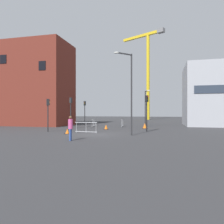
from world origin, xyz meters
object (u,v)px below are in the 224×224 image
object	(u,v)px
traffic_light_median	(48,109)
pedestrian_walking	(70,126)
traffic_cone_on_verge	(106,127)
traffic_light_crosswalk	(147,107)
traffic_light_island	(71,108)
construction_crane	(148,64)
traffic_cone_orange	(67,131)
streetlamp_tall	(129,87)
traffic_cone_by_barrier	(145,126)
streetlamp_short	(146,104)
traffic_light_near	(85,109)

from	to	relation	value
traffic_light_median	pedestrian_walking	world-z (taller)	traffic_light_median
pedestrian_walking	traffic_cone_on_verge	distance (m)	10.73
traffic_light_crosswalk	traffic_light_island	xyz separation A→B (m)	(-9.87, 2.08, 0.04)
traffic_light_crosswalk	traffic_light_median	world-z (taller)	traffic_light_crosswalk
construction_crane	traffic_cone_orange	world-z (taller)	construction_crane
streetlamp_tall	traffic_cone_orange	xyz separation A→B (m)	(-6.10, 0.05, -4.12)
traffic_light_median	traffic_cone_by_barrier	world-z (taller)	traffic_light_median
construction_crane	traffic_light_island	size ratio (longest dim) A/B	6.09
traffic_light_crosswalk	traffic_light_island	distance (m)	10.09
traffic_cone_orange	traffic_light_island	bearing A→B (deg)	111.89
streetlamp_short	traffic_cone_on_verge	size ratio (longest dim) A/B	9.02
traffic_light_median	pedestrian_walking	xyz separation A→B (m)	(5.39, -6.08, -1.32)
traffic_cone_on_verge	traffic_cone_by_barrier	bearing A→B (deg)	30.35
construction_crane	traffic_light_crosswalk	size ratio (longest dim) A/B	6.18
streetlamp_short	traffic_cone_on_verge	bearing A→B (deg)	-126.58
traffic_light_island	pedestrian_walking	world-z (taller)	traffic_light_island
traffic_light_near	traffic_cone_orange	distance (m)	13.45
traffic_light_near	traffic_light_median	world-z (taller)	traffic_light_near
traffic_cone_orange	pedestrian_walking	bearing A→B (deg)	-62.00
streetlamp_short	pedestrian_walking	bearing A→B (deg)	-104.08
construction_crane	pedestrian_walking	xyz separation A→B (m)	(-2.17, -45.69, -14.29)
streetlamp_tall	traffic_light_island	xyz separation A→B (m)	(-8.68, 6.47, -1.69)
traffic_cone_by_barrier	streetlamp_tall	bearing A→B (deg)	-93.77
streetlamp_tall	traffic_cone_on_verge	xyz separation A→B (m)	(-3.89, 6.23, -4.10)
streetlamp_tall	traffic_cone_on_verge	world-z (taller)	streetlamp_tall
streetlamp_tall	traffic_light_island	distance (m)	10.96
traffic_light_near	pedestrian_walking	xyz separation A→B (m)	(5.53, -17.38, -1.52)
traffic_light_median	traffic_cone_by_barrier	bearing A→B (deg)	36.81
traffic_cone_by_barrier	traffic_cone_on_verge	bearing A→B (deg)	-149.65
traffic_light_crosswalk	traffic_light_near	distance (m)	13.46
streetlamp_tall	streetlamp_short	distance (m)	12.15
traffic_light_crosswalk	traffic_light_island	world-z (taller)	traffic_light_island
traffic_light_near	traffic_cone_orange	bearing A→B (deg)	-76.33
traffic_cone_orange	traffic_cone_on_verge	bearing A→B (deg)	70.38
construction_crane	traffic_cone_on_verge	distance (m)	38.19
traffic_light_near	traffic_cone_on_verge	distance (m)	8.87
traffic_light_crosswalk	streetlamp_tall	bearing A→B (deg)	-105.19
traffic_light_median	pedestrian_walking	distance (m)	8.23
streetlamp_short	pedestrian_walking	xyz separation A→B (m)	(-4.15, -16.55, -2.15)
traffic_light_median	pedestrian_walking	bearing A→B (deg)	-48.40
construction_crane	streetlamp_short	bearing A→B (deg)	-86.12
construction_crane	traffic_light_median	bearing A→B (deg)	-100.82
traffic_light_island	traffic_cone_orange	bearing A→B (deg)	-68.11
construction_crane	traffic_cone_by_barrier	xyz separation A→B (m)	(2.11, -32.38, -15.04)
traffic_light_island	traffic_cone_by_barrier	size ratio (longest dim) A/B	5.78
construction_crane	traffic_cone_on_verge	bearing A→B (deg)	-93.87
streetlamp_short	traffic_light_island	world-z (taller)	streetlamp_short
traffic_light_island	traffic_light_near	size ratio (longest dim) A/B	1.03
traffic_cone_on_verge	traffic_light_near	bearing A→B (deg)	128.59
traffic_light_near	streetlamp_tall	bearing A→B (deg)	-54.47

